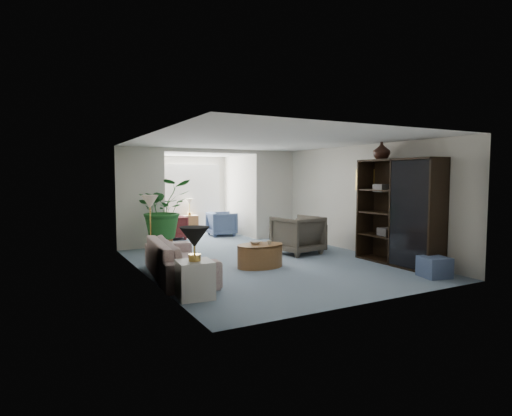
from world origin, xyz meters
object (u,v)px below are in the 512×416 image
coffee_cup (269,242)px  sunroom_table (190,225)px  side_table_dark (314,237)px  framed_picture (366,180)px  floor_lamp (150,202)px  wingback_chair (297,234)px  plant_pot (164,245)px  ottoman (434,267)px  sunroom_chair_blue (222,224)px  entertainment_cabinet (398,212)px  sofa (179,259)px  sunroom_chair_maroon (173,228)px  table_lamp (194,237)px  end_table (195,279)px  coffee_bowl (255,242)px  cabinet_urn (382,151)px  coffee_table (260,256)px

coffee_cup → sunroom_table: bearing=87.9°
side_table_dark → framed_picture: bearing=-59.3°
floor_lamp → wingback_chair: size_ratio=0.37×
coffee_cup → plant_pot: coffee_cup is taller
floor_lamp → ottoman: (4.06, -3.83, -1.07)m
ottoman → sunroom_chair_blue: (-1.23, 6.56, 0.18)m
floor_lamp → entertainment_cabinet: 5.11m
sofa → sunroom_table: size_ratio=3.91×
sunroom_chair_blue → wingback_chair: bearing=-168.6°
plant_pot → sunroom_chair_maroon: 2.00m
table_lamp → plant_pot: bearing=80.3°
end_table → coffee_bowl: size_ratio=2.47×
end_table → sunroom_table: bearing=71.3°
end_table → ottoman: end_table is taller
sunroom_chair_blue → sunroom_chair_maroon: sunroom_chair_blue is taller
floor_lamp → sunroom_chair_maroon: (1.33, 2.73, -0.92)m
table_lamp → ottoman: table_lamp is taller
table_lamp → cabinet_urn: bearing=10.1°
coffee_cup → ottoman: (2.17, -2.09, -0.31)m
entertainment_cabinet → coffee_table: bearing=156.8°
ottoman → plant_pot: 5.89m
wingback_chair → sunroom_chair_maroon: 3.97m
end_table → sunroom_table: (2.20, 6.52, 0.02)m
coffee_bowl → sofa: bearing=-174.9°
wingback_chair → sofa: bearing=7.0°
side_table_dark → sunroom_chair_blue: sunroom_chair_blue is taller
end_table → sunroom_table: 6.88m
sofa → entertainment_cabinet: size_ratio=1.06×
cabinet_urn → sunroom_table: 6.47m
sunroom_chair_blue → sunroom_table: size_ratio=1.35×
side_table_dark → ottoman: (0.16, -3.36, -0.12)m
table_lamp → floor_lamp: bearing=87.6°
sofa → sunroom_chair_blue: size_ratio=2.88×
coffee_table → cabinet_urn: (2.57, -0.60, 2.09)m
sofa → wingback_chair: (3.12, 0.91, 0.11)m
sunroom_table → table_lamp: bearing=-108.7°
sofa → cabinet_urn: bearing=-91.5°
floor_lamp → plant_pot: size_ratio=0.90×
table_lamp → wingback_chair: (3.32, 2.26, -0.46)m
coffee_cup → entertainment_cabinet: bearing=-22.5°
table_lamp → coffee_cup: table_lamp is taller
floor_lamp → cabinet_urn: (4.30, -2.24, 1.07)m
table_lamp → sunroom_chair_maroon: table_lamp is taller
cabinet_urn → framed_picture: bearing=71.9°
entertainment_cabinet → ottoman: bearing=-102.7°
framed_picture → sofa: (-4.46, -0.15, -1.37)m
wingback_chair → ottoman: 3.19m
framed_picture → coffee_cup: bearing=-175.6°
sofa → coffee_cup: bearing=-85.8°
sunroom_chair_blue → table_lamp: bearing=158.2°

